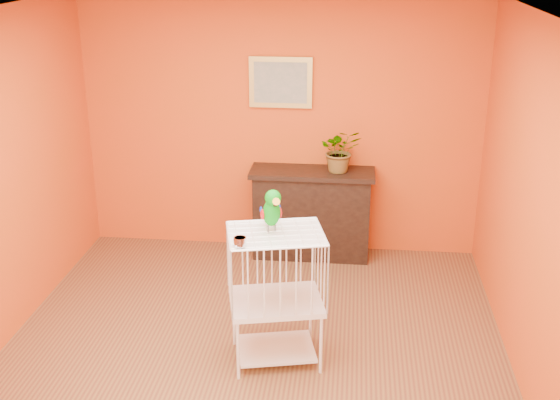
# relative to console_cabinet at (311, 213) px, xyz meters

# --- Properties ---
(ground) EXTENTS (4.50, 4.50, 0.00)m
(ground) POSITION_rel_console_cabinet_xyz_m (-0.34, -2.03, -0.46)
(ground) COLOR brown
(ground) RESTS_ON ground
(room_shell) EXTENTS (4.50, 4.50, 4.50)m
(room_shell) POSITION_rel_console_cabinet_xyz_m (-0.34, -2.03, 1.12)
(room_shell) COLOR #CF4213
(room_shell) RESTS_ON ground
(console_cabinet) EXTENTS (1.23, 0.44, 0.92)m
(console_cabinet) POSITION_rel_console_cabinet_xyz_m (0.00, 0.00, 0.00)
(console_cabinet) COLOR black
(console_cabinet) RESTS_ON ground
(potted_plant) EXTENTS (0.46, 0.50, 0.34)m
(potted_plant) POSITION_rel_console_cabinet_xyz_m (0.27, 0.00, 0.63)
(potted_plant) COLOR #26722D
(potted_plant) RESTS_ON console_cabinet
(framed_picture) EXTENTS (0.62, 0.04, 0.50)m
(framed_picture) POSITION_rel_console_cabinet_xyz_m (-0.34, 0.18, 1.29)
(framed_picture) COLOR #B69341
(framed_picture) RESTS_ON room_shell
(birdcage) EXTENTS (0.79, 0.67, 1.06)m
(birdcage) POSITION_rel_console_cabinet_xyz_m (-0.14, -1.93, 0.09)
(birdcage) COLOR white
(birdcage) RESTS_ON ground
(feed_cup) EXTENTS (0.09, 0.09, 0.06)m
(feed_cup) POSITION_rel_console_cabinet_xyz_m (-0.36, -2.19, 0.64)
(feed_cup) COLOR silver
(feed_cup) RESTS_ON birdcage
(parrot) EXTENTS (0.19, 0.30, 0.33)m
(parrot) POSITION_rel_console_cabinet_xyz_m (-0.18, -1.89, 0.77)
(parrot) COLOR #59544C
(parrot) RESTS_ON birdcage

